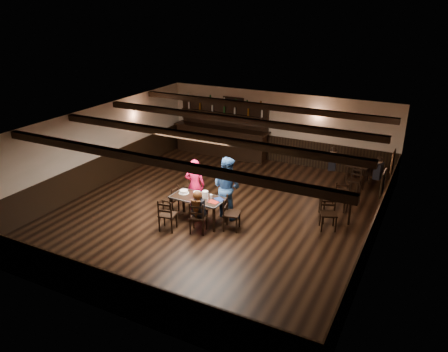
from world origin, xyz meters
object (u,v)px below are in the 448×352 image
at_px(man_blue, 227,187).
at_px(cake, 184,192).
at_px(woman_pink, 195,185).
at_px(chair_near_left, 166,213).
at_px(dining_table, 198,200).
at_px(chair_near_right, 197,216).
at_px(bar_counter, 222,137).

bearing_deg(man_blue, cake, 43.82).
distance_m(woman_pink, cake, 0.56).
distance_m(chair_near_left, cake, 0.97).
relative_size(dining_table, chair_near_left, 1.68).
xyz_separation_m(chair_near_right, man_blue, (0.23, 1.30, 0.37)).
xyz_separation_m(dining_table, woman_pink, (-0.46, 0.62, 0.13)).
bearing_deg(woman_pink, cake, 67.90).
relative_size(man_blue, bar_counter, 0.45).
height_order(dining_table, chair_near_right, chair_near_right).
distance_m(chair_near_left, chair_near_right, 0.86).
bearing_deg(bar_counter, chair_near_left, -75.85).
bearing_deg(chair_near_left, chair_near_right, 17.83).
xyz_separation_m(chair_near_right, cake, (-0.83, 0.67, 0.26)).
bearing_deg(man_blue, chair_near_right, 93.24).
xyz_separation_m(woman_pink, cake, (-0.03, -0.56, -0.01)).
distance_m(chair_near_left, bar_counter, 6.56).
xyz_separation_m(chair_near_left, chair_near_right, (0.82, 0.26, 0.00)).
relative_size(cake, bar_counter, 0.07).
height_order(chair_near_left, woman_pink, woman_pink).
bearing_deg(bar_counter, woman_pink, -71.59).
xyz_separation_m(chair_near_left, bar_counter, (-1.60, 6.36, 0.19)).
xyz_separation_m(chair_near_left, cake, (-0.02, 0.93, 0.26)).
distance_m(dining_table, bar_counter, 5.88).
height_order(dining_table, chair_near_left, chair_near_left).
height_order(woman_pink, cake, woman_pink).
bearing_deg(cake, chair_near_left, -88.94).
bearing_deg(chair_near_right, bar_counter, 111.66).
relative_size(chair_near_left, chair_near_right, 1.00).
relative_size(chair_near_left, cake, 3.13).
bearing_deg(woman_pink, chair_near_right, 104.46).
distance_m(dining_table, chair_near_right, 0.71).
bearing_deg(bar_counter, man_blue, -61.12).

